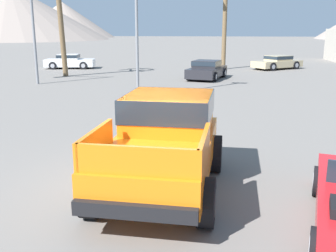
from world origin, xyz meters
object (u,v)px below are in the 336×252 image
(parked_car_tan, at_px, (277,62))
(traffic_light_main, at_px, (11,19))
(orange_pickup_truck, at_px, (165,137))
(parked_car_dark, at_px, (207,70))
(parked_car_white, at_px, (70,61))

(parked_car_tan, distance_m, traffic_light_main, 20.97)
(orange_pickup_truck, relative_size, parked_car_dark, 1.09)
(orange_pickup_truck, bearing_deg, parked_car_white, 117.83)
(parked_car_dark, relative_size, traffic_light_main, 0.80)
(orange_pickup_truck, height_order, parked_car_dark, orange_pickup_truck)
(orange_pickup_truck, distance_m, parked_car_tan, 26.93)
(parked_car_white, bearing_deg, parked_car_dark, 54.91)
(orange_pickup_truck, bearing_deg, traffic_light_main, 129.72)
(orange_pickup_truck, relative_size, parked_car_white, 1.11)
(orange_pickup_truck, distance_m, parked_car_dark, 18.90)
(orange_pickup_truck, distance_m, parked_car_white, 27.15)
(traffic_light_main, bearing_deg, parked_car_tan, -147.03)
(orange_pickup_truck, height_order, traffic_light_main, traffic_light_main)
(parked_car_white, height_order, traffic_light_main, traffic_light_main)
(orange_pickup_truck, bearing_deg, parked_car_tan, 79.64)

